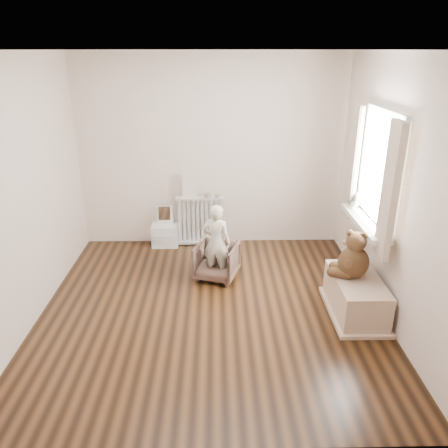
{
  "coord_description": "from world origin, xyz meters",
  "views": [
    {
      "loc": [
        0.07,
        -4.05,
        2.6
      ],
      "look_at": [
        0.15,
        0.45,
        0.8
      ],
      "focal_mm": 35.0,
      "sensor_mm": 36.0,
      "label": 1
    }
  ],
  "objects_px": {
    "radiator": "(200,219)",
    "teddy_bear": "(355,254)",
    "armchair": "(217,261)",
    "plush_cat": "(354,199)",
    "toy_bench": "(356,296)",
    "child": "(216,242)",
    "toy_vanity": "(165,227)"
  },
  "relations": [
    {
      "from": "toy_bench",
      "to": "armchair",
      "type": "bearing_deg",
      "value": 150.92
    },
    {
      "from": "teddy_bear",
      "to": "plush_cat",
      "type": "relative_size",
      "value": 2.1
    },
    {
      "from": "armchair",
      "to": "radiator",
      "type": "bearing_deg",
      "value": 121.6
    },
    {
      "from": "toy_vanity",
      "to": "toy_bench",
      "type": "bearing_deg",
      "value": -38.95
    },
    {
      "from": "teddy_bear",
      "to": "plush_cat",
      "type": "xyz_separation_m",
      "value": [
        0.19,
        0.77,
        0.33
      ]
    },
    {
      "from": "radiator",
      "to": "toy_vanity",
      "type": "xyz_separation_m",
      "value": [
        -0.5,
        -0.03,
        -0.11
      ]
    },
    {
      "from": "radiator",
      "to": "teddy_bear",
      "type": "bearing_deg",
      "value": -46.87
    },
    {
      "from": "toy_vanity",
      "to": "teddy_bear",
      "type": "relative_size",
      "value": 1.14
    },
    {
      "from": "radiator",
      "to": "teddy_bear",
      "type": "height_order",
      "value": "teddy_bear"
    },
    {
      "from": "toy_vanity",
      "to": "child",
      "type": "xyz_separation_m",
      "value": [
        0.73,
        -1.01,
        0.22
      ]
    },
    {
      "from": "teddy_bear",
      "to": "radiator",
      "type": "bearing_deg",
      "value": 154.98
    },
    {
      "from": "teddy_bear",
      "to": "plush_cat",
      "type": "height_order",
      "value": "plush_cat"
    },
    {
      "from": "teddy_bear",
      "to": "plush_cat",
      "type": "bearing_deg",
      "value": 97.96
    },
    {
      "from": "radiator",
      "to": "teddy_bear",
      "type": "relative_size",
      "value": 1.39
    },
    {
      "from": "teddy_bear",
      "to": "armchair",
      "type": "bearing_deg",
      "value": 173.39
    },
    {
      "from": "radiator",
      "to": "child",
      "type": "relative_size",
      "value": 0.75
    },
    {
      "from": "toy_vanity",
      "to": "plush_cat",
      "type": "relative_size",
      "value": 2.39
    },
    {
      "from": "child",
      "to": "armchair",
      "type": "bearing_deg",
      "value": -71.61
    },
    {
      "from": "radiator",
      "to": "plush_cat",
      "type": "relative_size",
      "value": 2.93
    },
    {
      "from": "plush_cat",
      "to": "radiator",
      "type": "bearing_deg",
      "value": 164.39
    },
    {
      "from": "armchair",
      "to": "plush_cat",
      "type": "relative_size",
      "value": 2.04
    },
    {
      "from": "toy_vanity",
      "to": "toy_bench",
      "type": "xyz_separation_m",
      "value": [
        2.18,
        -1.76,
        -0.08
      ]
    },
    {
      "from": "toy_vanity",
      "to": "armchair",
      "type": "relative_size",
      "value": 1.17
    },
    {
      "from": "child",
      "to": "toy_bench",
      "type": "relative_size",
      "value": 1.07
    },
    {
      "from": "child",
      "to": "toy_bench",
      "type": "distance_m",
      "value": 1.67
    },
    {
      "from": "plush_cat",
      "to": "toy_vanity",
      "type": "bearing_deg",
      "value": 170.37
    },
    {
      "from": "radiator",
      "to": "child",
      "type": "height_order",
      "value": "child"
    },
    {
      "from": "plush_cat",
      "to": "toy_bench",
      "type": "bearing_deg",
      "value": -87.14
    },
    {
      "from": "child",
      "to": "plush_cat",
      "type": "xyz_separation_m",
      "value": [
        1.6,
        0.06,
        0.51
      ]
    },
    {
      "from": "armchair",
      "to": "child",
      "type": "relative_size",
      "value": 0.52
    },
    {
      "from": "toy_vanity",
      "to": "teddy_bear",
      "type": "bearing_deg",
      "value": -38.83
    },
    {
      "from": "child",
      "to": "teddy_bear",
      "type": "bearing_deg",
      "value": 171.52
    }
  ]
}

